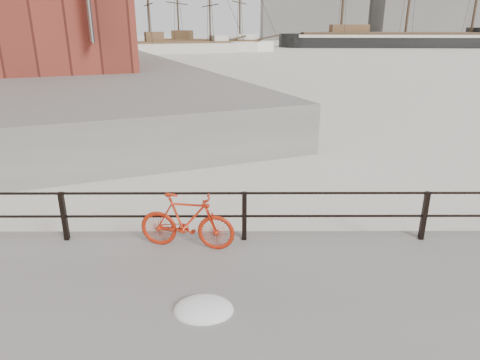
% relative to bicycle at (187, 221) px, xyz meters
% --- Properties ---
extents(ground, '(400.00, 400.00, 0.00)m').
position_rel_bicycle_xyz_m(ground, '(4.58, 0.47, -0.90)').
color(ground, white).
rests_on(ground, ground).
extents(far_quay, '(78.44, 148.07, 1.80)m').
position_rel_bicycle_xyz_m(far_quay, '(-35.42, 72.47, 0.00)').
color(far_quay, gray).
rests_on(far_quay, ground).
extents(guardrail, '(28.00, 0.10, 1.00)m').
position_rel_bicycle_xyz_m(guardrail, '(4.58, 0.32, -0.05)').
color(guardrail, black).
rests_on(guardrail, promenade).
extents(bicycle, '(1.83, 0.57, 1.09)m').
position_rel_bicycle_xyz_m(bicycle, '(0.00, 0.00, 0.00)').
color(bicycle, '#B4230C').
rests_on(bicycle, promenade).
extents(barque_black, '(59.53, 22.09, 33.28)m').
position_rel_bicycle_xyz_m(barque_black, '(35.74, 86.54, -0.90)').
color(barque_black, black).
rests_on(barque_black, ground).
extents(schooner_mid, '(27.21, 16.22, 18.61)m').
position_rel_bicycle_xyz_m(schooner_mid, '(-4.38, 74.85, -0.90)').
color(schooner_mid, white).
rests_on(schooner_mid, ground).
extents(schooner_left, '(24.27, 16.66, 17.08)m').
position_rel_bicycle_xyz_m(schooner_left, '(-8.55, 67.51, -0.90)').
color(schooner_left, beige).
rests_on(schooner_left, ground).
extents(workboat_far, '(11.01, 4.96, 7.00)m').
position_rel_bicycle_xyz_m(workboat_far, '(-27.92, 46.95, -0.90)').
color(workboat_far, black).
rests_on(workboat_far, ground).
extents(industrial_west, '(32.00, 18.00, 18.00)m').
position_rel_bicycle_xyz_m(industrial_west, '(24.58, 140.47, 8.10)').
color(industrial_west, gray).
rests_on(industrial_west, ground).
extents(industrial_mid, '(26.00, 20.00, 24.00)m').
position_rel_bicycle_xyz_m(industrial_mid, '(59.58, 145.47, 11.10)').
color(industrial_mid, gray).
rests_on(industrial_mid, ground).
extents(industrial_east, '(20.00, 16.00, 14.00)m').
position_rel_bicycle_xyz_m(industrial_east, '(82.58, 150.47, 6.10)').
color(industrial_east, gray).
rests_on(industrial_east, ground).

